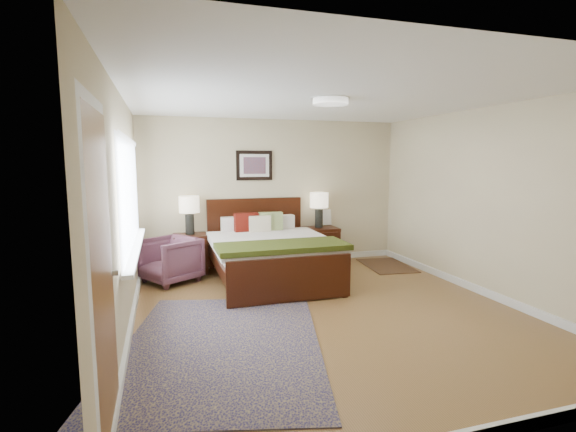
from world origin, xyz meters
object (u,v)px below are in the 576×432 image
object	(u,v)px
rug_persian	(222,344)
nightstand_left	(190,242)
lamp_right	(319,204)
armchair	(170,260)
bed	(270,246)
nightstand_right	(319,242)
lamp_left	(189,208)

from	to	relation	value
rug_persian	nightstand_left	bearing A→B (deg)	106.24
lamp_right	armchair	world-z (taller)	lamp_right
bed	lamp_right	xyz separation A→B (m)	(1.10, 0.82, 0.53)
armchair	rug_persian	bearing A→B (deg)	-22.66
nightstand_left	nightstand_right	bearing A→B (deg)	0.21
bed	lamp_left	xyz separation A→B (m)	(-1.11, 0.82, 0.52)
bed	nightstand_left	world-z (taller)	bed
lamp_right	armchair	bearing A→B (deg)	-169.75
nightstand_left	lamp_right	size ratio (longest dim) A/B	1.03
nightstand_left	lamp_right	bearing A→B (deg)	0.56
lamp_right	nightstand_right	bearing A→B (deg)	-90.00
bed	rug_persian	bearing A→B (deg)	-116.19
nightstand_right	lamp_left	distance (m)	2.31
nightstand_right	rug_persian	xyz separation A→B (m)	(-2.10, -2.83, -0.38)
bed	armchair	size ratio (longest dim) A/B	2.88
nightstand_left	armchair	bearing A→B (deg)	-126.90
bed	lamp_right	world-z (taller)	lamp_right
nightstand_left	armchair	size ratio (longest dim) A/B	0.85
armchair	rug_persian	distance (m)	2.45
nightstand_right	rug_persian	bearing A→B (deg)	-126.55
rug_persian	lamp_left	bearing A→B (deg)	106.22
lamp_left	armchair	bearing A→B (deg)	-125.59
nightstand_right	lamp_right	size ratio (longest dim) A/B	1.05
nightstand_right	bed	bearing A→B (deg)	-143.93
nightstand_left	lamp_left	bearing A→B (deg)	90.00
armchair	lamp_right	bearing A→B (deg)	67.26
lamp_left	rug_persian	world-z (taller)	lamp_left
bed	nightstand_right	distance (m)	1.37
bed	rug_persian	distance (m)	2.32
lamp_right	armchair	size ratio (longest dim) A/B	0.83
armchair	rug_persian	size ratio (longest dim) A/B	0.28
armchair	nightstand_left	bearing A→B (deg)	110.11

